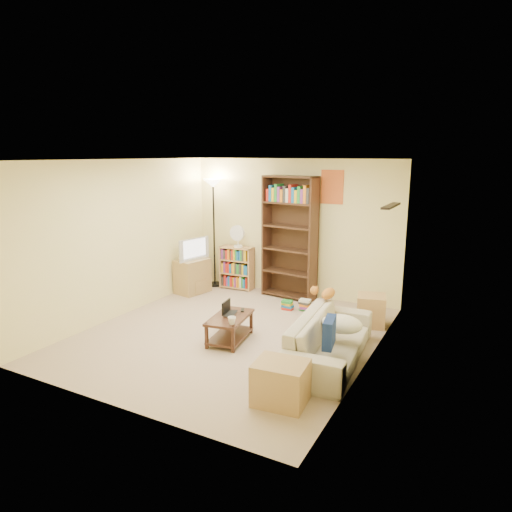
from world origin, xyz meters
The scene contains 19 objects.
room centered at (0.00, 0.01, 1.62)m, with size 4.50×4.54×2.52m.
sofa centered at (1.55, -0.15, 0.28)m, with size 0.92×2.01×0.57m, color beige.
navy_pillow centered at (1.68, -0.56, 0.54)m, with size 0.37×0.11×0.34m, color navy.
cream_blanket centered at (1.69, -0.09, 0.49)m, with size 0.52×0.37×0.22m, color silver.
tabby_cat centered at (1.24, 0.58, 0.65)m, with size 0.45×0.19×0.15m.
coffee_table centered at (0.11, -0.21, 0.22)m, with size 0.57×0.88×0.36m.
laptop centered at (0.14, -0.14, 0.37)m, with size 0.26×0.34×0.02m, color black.
laptop_screen centered at (0.02, -0.16, 0.47)m, with size 0.01×0.27×0.18m, color white.
mug centered at (0.30, -0.46, 0.41)m, with size 0.15×0.15×0.10m, color white.
tv_remote centered at (0.16, 0.07, 0.37)m, with size 0.05×0.14×0.02m, color black.
tv_stand centered at (-1.70, 1.43, 0.32)m, with size 0.43×0.60×0.64m, color tan.
television centered at (-1.70, 1.43, 0.85)m, with size 0.24×0.72×0.41m, color black.
tall_bookshelf centered at (0.03, 2.02, 1.17)m, with size 1.02×0.44×2.21m.
short_bookshelf centered at (-1.09, 2.05, 0.42)m, with size 0.66×0.29×0.83m.
desk_fan centered at (-1.04, 2.01, 1.06)m, with size 0.30×0.17×0.43m.
floor_lamp centered at (-1.60, 2.05, 1.68)m, with size 0.36×0.36×2.11m.
side_table centered at (1.72, 1.30, 0.24)m, with size 0.42×0.42×0.48m, color #DBB06A.
end_cabinet centered at (1.43, -1.37, 0.23)m, with size 0.54×0.45×0.45m, color tan.
book_stacks centered at (0.45, 1.41, 0.09)m, with size 0.47×0.24×0.20m.
Camera 1 is at (3.25, -5.37, 2.58)m, focal length 32.00 mm.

